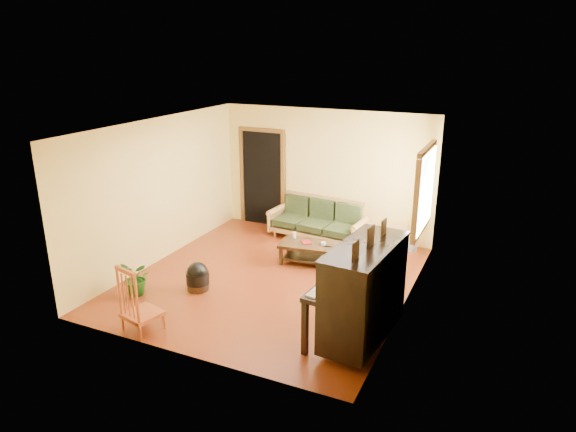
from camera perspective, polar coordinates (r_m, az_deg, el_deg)
The scene contains 16 objects.
floor at distance 8.84m, azimuth -1.79°, elevation -6.97°, with size 5.00×5.00×0.00m, color #5B1E0C.
doorway at distance 11.19m, azimuth -2.86°, elevation 4.15°, with size 1.08×0.16×2.05m, color black.
window at distance 8.84m, azimuth 14.94°, elevation 2.80°, with size 0.12×1.36×1.46m, color white.
sofa at distance 10.42m, azimuth 3.17°, elevation -0.45°, with size 1.96×0.82×0.84m, color olive.
coffee_table at distance 9.36m, azimuth 2.40°, elevation -4.17°, with size 1.06×0.58×0.39m, color black.
armchair at distance 8.18m, azimuth 9.54°, elevation -6.36°, with size 0.75×0.79×0.79m, color olive.
piano at distance 6.88m, azimuth 8.40°, elevation -8.60°, with size 0.92×1.56×1.38m, color black.
footstool at distance 8.52m, azimuth -10.00°, elevation -6.97°, with size 0.37×0.37×0.36m, color black.
red_chair at distance 7.42m, azimuth -16.03°, elevation -8.73°, with size 0.46×0.51×0.99m, color #9B3F1C.
leaning_frame at distance 10.35m, azimuth 11.96°, elevation -1.80°, with size 0.42×0.09×0.56m, color gold.
ceramic_crock at distance 10.22m, azimuth 13.68°, elevation -3.19°, with size 0.18×0.18×0.23m, color #374FA5.
potted_plant at distance 8.52m, azimuth -16.52°, elevation -6.62°, with size 0.53×0.46×0.59m, color #1C5719.
book at distance 9.30m, azimuth 1.57°, elevation -2.97°, with size 0.16×0.21×0.02m, color maroon.
candle at distance 9.52m, azimuth 0.69°, elevation -2.13°, with size 0.07×0.07×0.12m, color silver.
glass_jar at distance 9.22m, azimuth 3.95°, elevation -3.08°, with size 0.08×0.08×0.06m, color white.
remote at distance 9.16m, azimuth 4.49°, elevation -3.38°, with size 0.13×0.04×0.01m, color black.
Camera 1 is at (3.58, -7.13, 3.81)m, focal length 32.00 mm.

